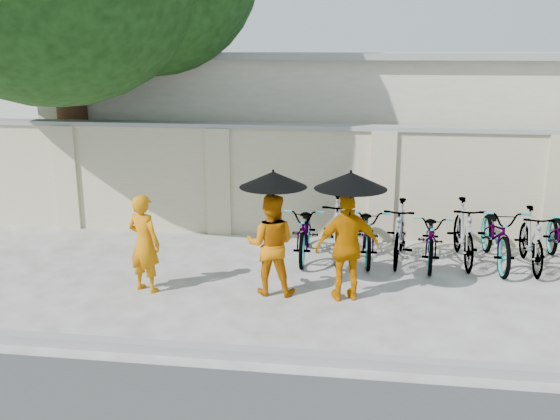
# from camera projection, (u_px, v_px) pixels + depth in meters

# --- Properties ---
(ground) EXTENTS (80.00, 80.00, 0.00)m
(ground) POSITION_uv_depth(u_px,v_px,m) (239.00, 299.00, 8.78)
(ground) COLOR silver
(kerb) EXTENTS (40.00, 0.16, 0.12)m
(kerb) POSITION_uv_depth(u_px,v_px,m) (209.00, 351.00, 7.13)
(kerb) COLOR gray
(kerb) RESTS_ON ground
(compound_wall) EXTENTS (20.00, 0.30, 2.00)m
(compound_wall) POSITION_uv_depth(u_px,v_px,m) (327.00, 184.00, 11.45)
(compound_wall) COLOR beige
(compound_wall) RESTS_ON ground
(building_behind) EXTENTS (14.00, 6.00, 3.20)m
(building_behind) POSITION_uv_depth(u_px,v_px,m) (380.00, 127.00, 14.81)
(building_behind) COLOR beige
(building_behind) RESTS_ON ground
(monk_left) EXTENTS (0.61, 0.50, 1.43)m
(monk_left) POSITION_uv_depth(u_px,v_px,m) (144.00, 243.00, 8.90)
(monk_left) COLOR #CD7306
(monk_left) RESTS_ON ground
(monk_center) EXTENTS (0.71, 0.56, 1.46)m
(monk_center) POSITION_uv_depth(u_px,v_px,m) (271.00, 244.00, 8.80)
(monk_center) COLOR #C76705
(monk_center) RESTS_ON ground
(parasol_center) EXTENTS (0.94, 0.94, 0.97)m
(parasol_center) POSITION_uv_depth(u_px,v_px,m) (273.00, 179.00, 8.48)
(parasol_center) COLOR black
(parasol_center) RESTS_ON ground
(monk_right) EXTENTS (0.97, 0.62, 1.53)m
(monk_right) POSITION_uv_depth(u_px,v_px,m) (347.00, 247.00, 8.58)
(monk_right) COLOR #CB7100
(monk_right) RESTS_ON ground
(parasol_right) EXTENTS (0.98, 0.98, 0.96)m
(parasol_right) POSITION_uv_depth(u_px,v_px,m) (351.00, 180.00, 8.26)
(parasol_right) COLOR black
(parasol_right) RESTS_ON ground
(bike_0) EXTENTS (0.67, 1.80, 0.94)m
(bike_0) POSITION_uv_depth(u_px,v_px,m) (306.00, 230.00, 10.40)
(bike_0) COLOR gray
(bike_0) RESTS_ON ground
(bike_1) EXTENTS (0.56, 1.73, 1.03)m
(bike_1) POSITION_uv_depth(u_px,v_px,m) (337.00, 228.00, 10.39)
(bike_1) COLOR gray
(bike_1) RESTS_ON ground
(bike_2) EXTENTS (0.71, 1.81, 0.93)m
(bike_2) POSITION_uv_depth(u_px,v_px,m) (368.00, 232.00, 10.33)
(bike_2) COLOR gray
(bike_2) RESTS_ON ground
(bike_3) EXTENTS (0.68, 1.72, 1.00)m
(bike_3) POSITION_uv_depth(u_px,v_px,m) (400.00, 232.00, 10.18)
(bike_3) COLOR gray
(bike_3) RESTS_ON ground
(bike_4) EXTENTS (0.73, 1.75, 0.90)m
(bike_4) POSITION_uv_depth(u_px,v_px,m) (432.00, 237.00, 10.10)
(bike_4) COLOR gray
(bike_4) RESTS_ON ground
(bike_5) EXTENTS (0.54, 1.72, 1.03)m
(bike_5) POSITION_uv_depth(u_px,v_px,m) (464.00, 232.00, 10.14)
(bike_5) COLOR gray
(bike_5) RESTS_ON ground
(bike_6) EXTENTS (0.73, 1.95, 1.02)m
(bike_6) POSITION_uv_depth(u_px,v_px,m) (497.00, 234.00, 10.04)
(bike_6) COLOR gray
(bike_6) RESTS_ON ground
(bike_7) EXTENTS (0.48, 1.60, 0.96)m
(bike_7) POSITION_uv_depth(u_px,v_px,m) (531.00, 239.00, 9.88)
(bike_7) COLOR gray
(bike_7) RESTS_ON ground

